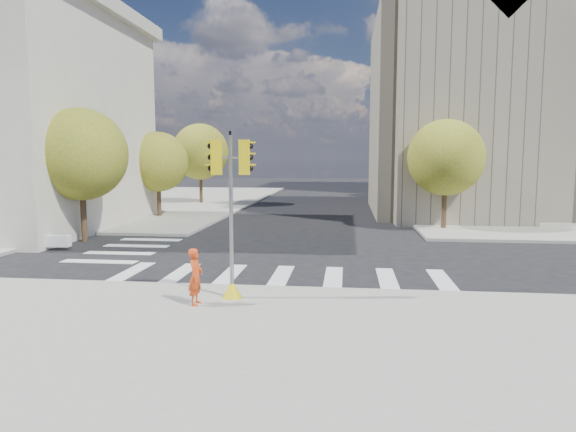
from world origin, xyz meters
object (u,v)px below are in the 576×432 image
Objects in this scene: planter_wall at (4,241)px; lamp_far at (414,152)px; traffic_signal at (231,228)px; photographer at (196,277)px; lamp_near at (442,149)px.

lamp_far is at bearing 47.95° from planter_wall.
photographer is at bearing -144.87° from traffic_signal.
lamp_near is 5.32× the size of photographer.
lamp_far is 1.75× the size of traffic_signal.
traffic_signal is at bearing -34.17° from planter_wall.
photographer is (-0.81, -0.77, -1.20)m from traffic_signal.
planter_wall is (-21.00, -26.40, -4.18)m from lamp_far.
lamp_near is at bearing -90.00° from lamp_far.
traffic_signal is 13.99m from planter_wall.
lamp_near is 1.35× the size of planter_wall.
planter_wall is (-21.00, -12.40, -4.18)m from lamp_near.
planter_wall is at bearing 56.60° from photographer.
traffic_signal is 1.64m from photographer.
traffic_signal is (-9.05, -33.47, -2.46)m from lamp_far.
photographer is 0.25× the size of planter_wall.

